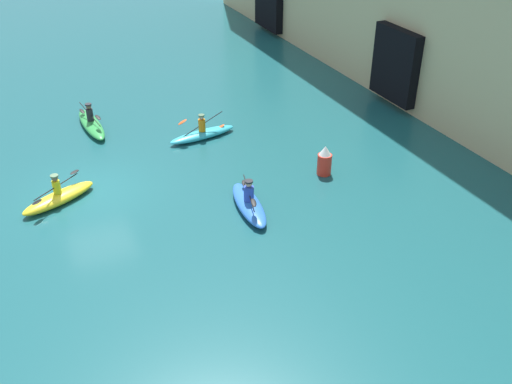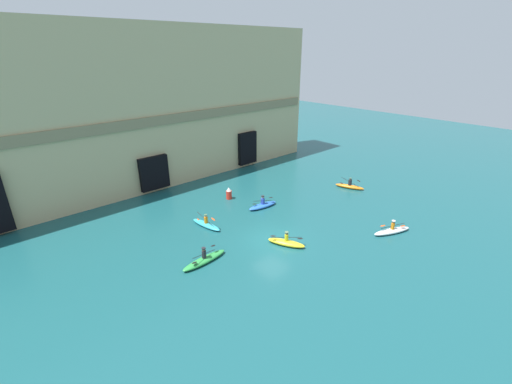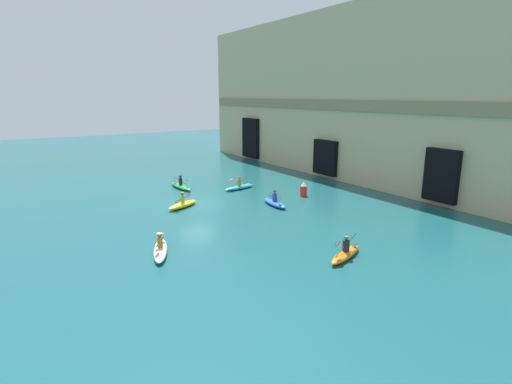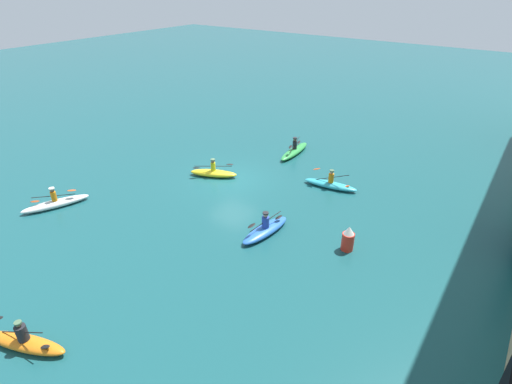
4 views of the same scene
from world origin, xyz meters
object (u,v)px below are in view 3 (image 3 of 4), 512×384
object	(u,v)px
kayak_white	(160,250)
marker_buoy	(304,189)
kayak_blue	(275,202)
kayak_cyan	(239,187)
kayak_yellow	(183,204)
kayak_green	(181,186)
kayak_orange	(346,253)

from	to	relation	value
kayak_white	marker_buoy	distance (m)	15.25
kayak_blue	kayak_cyan	bearing A→B (deg)	2.36
kayak_yellow	kayak_cyan	world-z (taller)	kayak_yellow
kayak_yellow	kayak_blue	xyz separation A→B (m)	(3.22, 6.06, 0.00)
kayak_cyan	kayak_blue	bearing A→B (deg)	-102.78
marker_buoy	kayak_cyan	bearing A→B (deg)	-146.59
kayak_cyan	kayak_yellow	bearing A→B (deg)	-165.09
kayak_green	kayak_yellow	xyz separation A→B (m)	(5.88, -2.25, 0.01)
kayak_yellow	kayak_white	bearing A→B (deg)	-145.71
kayak_cyan	marker_buoy	xyz separation A→B (m)	(4.94, 3.26, 0.34)
kayak_blue	marker_buoy	xyz separation A→B (m)	(-1.11, 3.70, 0.32)
kayak_cyan	kayak_orange	bearing A→B (deg)	-109.69
kayak_cyan	marker_buoy	bearing A→B (deg)	-65.23
kayak_green	marker_buoy	world-z (taller)	marker_buoy
kayak_orange	kayak_white	xyz separation A→B (m)	(-5.67, -7.78, -0.02)
kayak_orange	kayak_blue	xyz separation A→B (m)	(-10.11, 2.72, -0.01)
marker_buoy	kayak_green	bearing A→B (deg)	-136.83
kayak_yellow	marker_buoy	size ratio (longest dim) A/B	2.41
kayak_white	kayak_green	bearing A→B (deg)	-4.46
kayak_yellow	kayak_blue	size ratio (longest dim) A/B	0.94
kayak_green	kayak_white	bearing A→B (deg)	-29.91
kayak_yellow	kayak_cyan	size ratio (longest dim) A/B	0.92
kayak_yellow	kayak_white	size ratio (longest dim) A/B	0.86
marker_buoy	kayak_white	bearing A→B (deg)	-68.66
kayak_yellow	kayak_white	world-z (taller)	kayak_yellow
kayak_yellow	marker_buoy	bearing A→B (deg)	-37.83
kayak_blue	kayak_white	bearing A→B (deg)	119.42
kayak_green	kayak_yellow	size ratio (longest dim) A/B	1.24
kayak_blue	kayak_orange	bearing A→B (deg)	171.45
kayak_orange	marker_buoy	distance (m)	12.93
kayak_blue	kayak_white	distance (m)	11.40
kayak_green	kayak_blue	distance (m)	9.87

